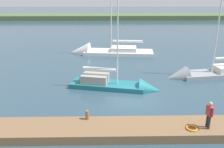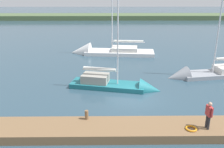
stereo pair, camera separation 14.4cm
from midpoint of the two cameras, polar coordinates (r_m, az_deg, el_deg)
The scene contains 9 objects.
ground_plane at distance 19.51m, azimuth 4.42°, elevation -5.59°, with size 200.00×200.00×0.00m, color #2D4756.
far_shoreline at distance 70.77m, azimuth 0.35°, elevation 12.51°, with size 180.00×8.00×2.40m, color #4C603D.
dock_pier at distance 15.07m, azimuth 6.23°, elevation -12.48°, with size 21.11×2.28×0.54m, color brown.
mooring_post_far at distance 15.42m, azimuth -5.97°, elevation -9.30°, with size 0.22×0.22×0.57m, color brown.
life_ring_buoy at distance 15.15m, azimuth 17.53°, elevation -11.75°, with size 0.66×0.66×0.10m, color orange.
sailboat_near_dock at distance 32.55m, azimuth -2.65°, elevation 4.90°, with size 10.96×3.87×11.30m.
sailboat_far_right at distance 25.91m, azimuth 20.67°, elevation -0.16°, with size 9.91×3.64×10.36m.
sailboat_behind_pier at distance 21.30m, azimuth 1.68°, elevation -2.92°, with size 7.92×3.53×8.97m.
person_on_dock at distance 15.13m, azimuth 21.14°, elevation -8.39°, with size 0.29×0.62×1.64m.
Camera 1 is at (1.93, 17.64, 8.14)m, focal length 39.92 mm.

